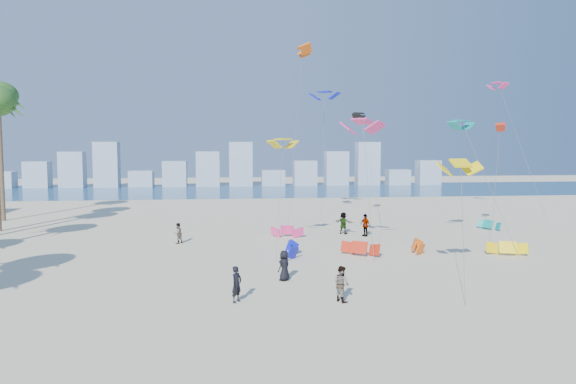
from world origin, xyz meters
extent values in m
plane|color=beige|center=(0.00, 0.00, 0.00)|extent=(220.00, 220.00, 0.00)
plane|color=navy|center=(0.00, 72.00, 0.01)|extent=(220.00, 220.00, 0.00)
imported|color=black|center=(-0.71, 5.61, 0.89)|extent=(0.74, 0.78, 1.79)
imported|color=gray|center=(4.42, 5.17, 0.89)|extent=(1.00, 1.08, 1.77)
imported|color=black|center=(2.05, 9.55, 0.86)|extent=(0.98, 0.99, 1.73)
imported|color=gray|center=(10.45, 23.62, 0.96)|extent=(0.95, 1.21, 1.91)
imported|color=gray|center=(8.88, 24.99, 0.96)|extent=(1.72, 1.58, 1.91)
imported|color=gray|center=(-5.03, 21.97, 0.81)|extent=(0.99, 0.99, 1.62)
cylinder|color=#595959|center=(2.53, 17.03, 4.07)|extent=(1.03, 4.93, 8.15)
cylinder|color=#595959|center=(8.33, 14.85, 4.67)|extent=(0.29, 2.51, 9.34)
cylinder|color=#595959|center=(17.68, 16.41, 4.78)|extent=(2.22, 4.97, 9.58)
cylinder|color=#595959|center=(4.89, 26.97, 8.32)|extent=(1.82, 3.29, 16.65)
cylinder|color=#595959|center=(12.33, 29.09, 5.43)|extent=(1.02, 5.24, 10.87)
cylinder|color=#595959|center=(9.00, 35.87, 6.76)|extent=(1.00, 3.92, 13.52)
cylinder|color=#595959|center=(21.04, 21.82, 4.77)|extent=(1.68, 2.14, 9.54)
cylinder|color=#595959|center=(10.88, 5.79, 3.35)|extent=(1.45, 4.11, 6.72)
cylinder|color=#595959|center=(29.27, 32.14, 7.19)|extent=(2.94, 5.47, 14.39)
cylinder|color=brown|center=(-23.96, 37.00, 6.36)|extent=(0.40, 0.40, 12.72)
cube|color=#9EADBF|center=(-42.00, 82.00, 1.50)|extent=(4.40, 3.00, 3.00)
cube|color=#9EADBF|center=(-35.80, 82.00, 2.40)|extent=(4.40, 3.00, 4.80)
cube|color=#9EADBF|center=(-29.60, 82.00, 3.30)|extent=(4.40, 3.00, 6.60)
cube|color=#9EADBF|center=(-23.40, 82.00, 4.20)|extent=(4.40, 3.00, 8.40)
cube|color=#9EADBF|center=(-17.20, 82.00, 1.50)|extent=(4.40, 3.00, 3.00)
cube|color=#9EADBF|center=(-11.00, 82.00, 2.40)|extent=(4.40, 3.00, 4.80)
cube|color=#9EADBF|center=(-4.80, 82.00, 3.30)|extent=(4.40, 3.00, 6.60)
cube|color=#9EADBF|center=(1.40, 82.00, 4.20)|extent=(4.40, 3.00, 8.40)
cube|color=#9EADBF|center=(7.60, 82.00, 1.50)|extent=(4.40, 3.00, 3.00)
cube|color=#9EADBF|center=(13.80, 82.00, 2.40)|extent=(4.40, 3.00, 4.80)
cube|color=#9EADBF|center=(20.00, 82.00, 3.30)|extent=(4.40, 3.00, 6.60)
cube|color=#9EADBF|center=(26.20, 82.00, 4.20)|extent=(4.40, 3.00, 8.40)
cube|color=#9EADBF|center=(32.40, 82.00, 1.50)|extent=(4.40, 3.00, 3.00)
cube|color=#9EADBF|center=(38.60, 82.00, 2.40)|extent=(4.40, 3.00, 4.80)
camera|label=1|loc=(-1.10, -20.06, 7.65)|focal=33.22mm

